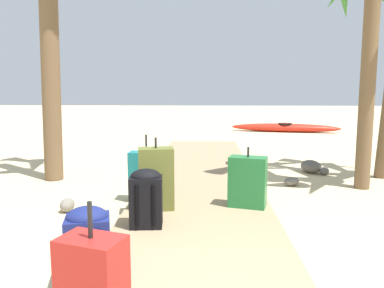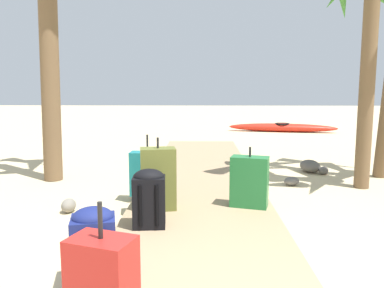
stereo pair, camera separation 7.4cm
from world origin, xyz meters
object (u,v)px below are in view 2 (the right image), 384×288
at_px(suitcase_green, 249,182).
at_px(kayak, 282,128).
at_px(backpack_navy, 94,240).
at_px(suitcase_olive, 158,179).
at_px(backpack_black, 149,196).
at_px(suitcase_teal, 148,173).

height_order(suitcase_green, kayak, suitcase_green).
bearing_deg(backpack_navy, suitcase_green, 51.66).
height_order(backpack_navy, suitcase_olive, suitcase_olive).
xyz_separation_m(backpack_black, backpack_navy, (-0.25, -0.97, -0.03)).
bearing_deg(suitcase_green, backpack_navy, -128.34).
bearing_deg(backpack_black, kayak, 70.75).
height_order(suitcase_teal, suitcase_olive, suitcase_olive).
bearing_deg(backpack_navy, suitcase_teal, 87.65).
bearing_deg(kayak, backpack_black, -109.25).
distance_m(suitcase_green, kayak, 8.74).
bearing_deg(suitcase_olive, backpack_navy, -100.48).
bearing_deg(suitcase_green, backpack_black, -147.62).
height_order(backpack_black, suitcase_olive, suitcase_olive).
bearing_deg(suitcase_teal, backpack_navy, -92.35).
distance_m(backpack_black, suitcase_green, 1.22).
distance_m(backpack_navy, suitcase_olive, 1.54).
height_order(suitcase_green, backpack_navy, suitcase_green).
height_order(backpack_black, kayak, backpack_black).
distance_m(suitcase_teal, backpack_black, 1.11).
height_order(suitcase_teal, backpack_navy, suitcase_teal).
xyz_separation_m(suitcase_olive, kayak, (3.16, 8.59, -0.27)).
height_order(backpack_black, backpack_navy, backpack_black).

